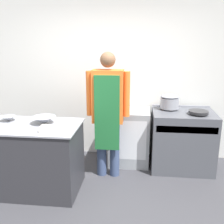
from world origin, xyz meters
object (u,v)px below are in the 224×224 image
Objects in this scene: person_cook at (108,109)px; plastic_tub at (46,129)px; stove at (182,140)px; saute_pan at (198,112)px; stock_pot at (170,102)px; mixing_bowl at (44,120)px; fridge_unit at (129,136)px.

person_cook is 0.96m from plastic_tub.
saute_pan reaches higher than stove.
stove is at bearing -31.32° from stock_pot.
plastic_tub is 0.47× the size of stock_pot.
saute_pan is at bearing 17.84° from mixing_bowl.
mixing_bowl is at bearing 114.50° from plastic_tub.
person_cook is 5.87× the size of mixing_bowl.
stock_pot is at bearing 3.32° from fridge_unit.
stove reaches higher than fridge_unit.
saute_pan is (2.08, 0.67, -0.01)m from mixing_bowl.
fridge_unit is 1.59m from plastic_tub.
person_cook reaches higher than fridge_unit.
stock_pot is at bearing 29.55° from person_cook.
mixing_bowl is 2.19m from saute_pan.
person_cook reaches higher than mixing_bowl.
saute_pan is at bearing 26.14° from plastic_tub.
stove is 0.54m from saute_pan.
plastic_tub is (0.13, -0.29, -0.01)m from mixing_bowl.
mixing_bowl is 1.08× the size of saute_pan.
mixing_bowl is 1.93m from stock_pot.
saute_pan is (1.95, 0.96, 0.00)m from plastic_tub.
stock_pot is (1.56, 1.21, 0.09)m from plastic_tub.
saute_pan is at bearing 11.35° from person_cook.
plastic_tub is at bearing -133.13° from person_cook.
fridge_unit is 3.13× the size of saute_pan.
stove is 2.13m from plastic_tub.
mixing_bowl is (-0.78, -0.41, -0.07)m from person_cook.
stove is 2.12m from mixing_bowl.
person_cook is 13.52× the size of plastic_tub.
fridge_unit is at bearing 39.61° from mixing_bowl.
person_cook is at bearing -150.45° from stock_pot.
fridge_unit is at bearing 167.94° from saute_pan.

